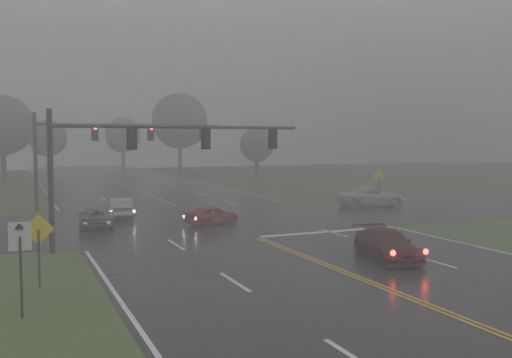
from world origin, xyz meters
name	(u,v)px	position (x,y,z in m)	size (l,w,h in m)	color
ground	(448,314)	(0.00, 0.00, 0.00)	(180.00, 180.00, 0.00)	#324B20
main_road	(221,223)	(0.00, 20.00, 0.00)	(18.00, 160.00, 0.02)	black
cross_street	(210,219)	(0.00, 22.00, 0.00)	(120.00, 14.00, 0.02)	black
stop_bar	(330,232)	(4.50, 14.40, 0.00)	(8.50, 0.50, 0.01)	white
sedan_maroon	(387,260)	(2.94, 7.02, 0.00)	(1.80, 4.42, 1.28)	#36090B
sedan_red	(212,225)	(-0.67, 19.66, 0.00)	(1.38, 3.42, 1.17)	maroon
sedan_silver	(122,218)	(-5.22, 24.76, 0.00)	(1.42, 4.07, 1.34)	gray
car_grey	(96,227)	(-7.30, 21.46, 0.00)	(1.93, 4.19, 1.16)	#5A5D62
pickup_white	(372,206)	(13.83, 23.77, 0.00)	(2.39, 5.19, 1.44)	silver
signal_gantry_near	(136,151)	(-6.30, 14.35, 4.64)	(12.54, 0.29, 6.58)	black
signal_gantry_far	(99,141)	(-5.75, 30.73, 5.05)	(14.13, 0.36, 7.12)	black
sign_diamond_west	(39,238)	(-11.03, 8.12, 1.75)	(1.08, 0.18, 2.60)	black
sign_arrow_white	(20,251)	(-11.67, 4.64, 1.97)	(0.63, 0.13, 2.82)	black
sign_diamond_east	(379,181)	(14.59, 23.90, 1.98)	(1.22, 0.15, 2.94)	black
tree_nw_a	(2,125)	(-12.60, 60.42, 6.87)	(7.11, 7.11, 10.44)	#2D251D
tree_ne_a	(180,121)	(11.02, 68.12, 7.86)	(8.12, 8.12, 11.93)	#2D251D
tree_n_mid	(48,138)	(-6.60, 77.89, 5.41)	(5.60, 5.60, 8.23)	#2D251D
tree_e_near	(257,145)	(18.43, 56.90, 4.43)	(4.60, 4.60, 6.76)	#2D251D
tree_n_far	(123,135)	(6.16, 86.84, 5.87)	(6.07, 6.07, 8.92)	#2D251D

